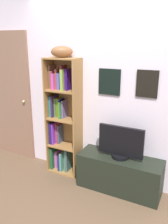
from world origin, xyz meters
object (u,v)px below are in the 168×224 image
object	(u,v)px
tv_stand	(119,174)
door	(10,96)
football	(62,52)
bookshelf	(62,120)
television	(121,143)

from	to	relation	value
tv_stand	door	world-z (taller)	door
football	door	distance (m)	1.36
bookshelf	door	distance (m)	1.10
bookshelf	football	world-z (taller)	football
bookshelf	tv_stand	size ratio (longest dim) A/B	1.56
door	television	bearing A→B (deg)	-4.92
tv_stand	television	world-z (taller)	television
television	door	distance (m)	2.06
football	door	bearing A→B (deg)	174.38
television	football	bearing A→B (deg)	175.97
tv_stand	door	xyz separation A→B (m)	(-2.02, 0.18, 0.81)
bookshelf	television	xyz separation A→B (m)	(0.95, -0.10, -0.14)
television	door	xyz separation A→B (m)	(-2.02, 0.17, 0.36)
door	tv_stand	bearing A→B (deg)	-4.95
bookshelf	football	bearing A→B (deg)	-33.25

